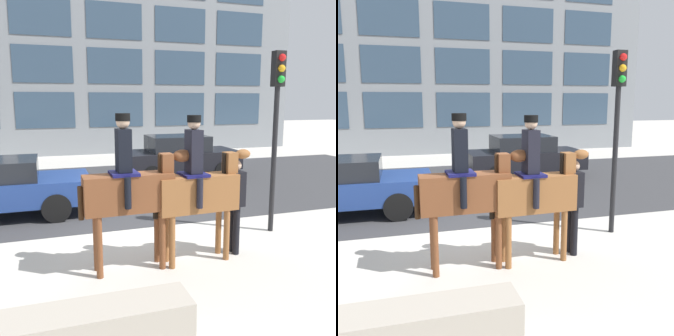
# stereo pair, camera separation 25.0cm
# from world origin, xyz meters

# --- Properties ---
(ground_plane) EXTENTS (80.00, 80.00, 0.00)m
(ground_plane) POSITION_xyz_m (0.00, 0.00, 0.00)
(ground_plane) COLOR beige
(road_surface) EXTENTS (24.85, 8.50, 0.01)m
(road_surface) POSITION_xyz_m (0.00, 4.75, 0.00)
(road_surface) COLOR #38383A
(road_surface) RESTS_ON ground_plane
(office_building_facade) EXTENTS (24.85, 0.33, 15.54)m
(office_building_facade) POSITION_xyz_m (0.00, 12.99, 7.78)
(office_building_facade) COLOR gray
(office_building_facade) RESTS_ON ground_plane
(mounted_horse_lead) EXTENTS (1.96, 0.65, 2.66)m
(mounted_horse_lead) POSITION_xyz_m (-0.53, -1.47, 1.42)
(mounted_horse_lead) COLOR brown
(mounted_horse_lead) RESTS_ON ground_plane
(mounted_horse_companion) EXTENTS (1.87, 0.65, 2.62)m
(mounted_horse_companion) POSITION_xyz_m (0.68, -1.48, 1.34)
(mounted_horse_companion) COLOR brown
(mounted_horse_companion) RESTS_ON ground_plane
(pedestrian_bystander) EXTENTS (0.82, 0.46, 1.79)m
(pedestrian_bystander) POSITION_xyz_m (1.45, -1.37, 1.06)
(pedestrian_bystander) COLOR black
(pedestrian_bystander) RESTS_ON ground_plane
(street_car_far_lane) EXTENTS (4.37, 1.97, 1.57)m
(street_car_far_lane) POSITION_xyz_m (2.93, 5.84, 0.80)
(street_car_far_lane) COLOR black
(street_car_far_lane) RESTS_ON ground_plane
(traffic_light) EXTENTS (0.24, 0.29, 3.87)m
(traffic_light) POSITION_xyz_m (2.83, -0.54, 2.61)
(traffic_light) COLOR black
(traffic_light) RESTS_ON ground_plane
(planter_ledge) EXTENTS (2.14, 0.56, 0.63)m
(planter_ledge) POSITION_xyz_m (-1.40, -3.61, 0.32)
(planter_ledge) COLOR #ADA393
(planter_ledge) RESTS_ON ground_plane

